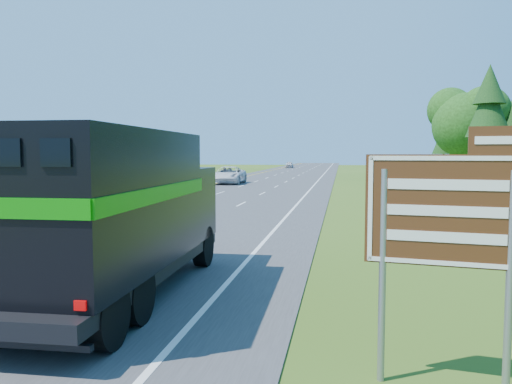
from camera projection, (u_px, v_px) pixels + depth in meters
road at (263, 185)px, 54.01m from camera, size 15.00×260.00×0.04m
lane_markings at (263, 185)px, 54.01m from camera, size 11.15×260.00×0.01m
horse_truck at (116, 210)px, 11.42m from camera, size 2.91×8.71×3.83m
white_suv at (229, 175)px, 55.57m from camera, size 3.35×6.95×1.91m
far_car at (289, 165)px, 118.47m from camera, size 2.07×4.57×1.52m
exit_sign at (448, 221)px, 6.96m from camera, size 2.19×0.40×3.74m
delineator at (383, 230)px, 18.30m from camera, size 0.09×0.05×1.08m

